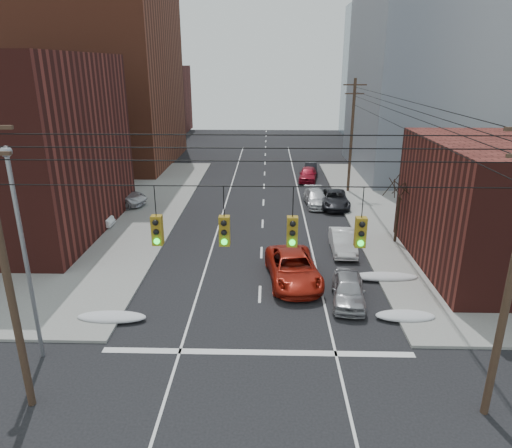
# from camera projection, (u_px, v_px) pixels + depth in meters

# --- Properties ---
(building_brick_tall) EXTENTS (24.00, 20.00, 30.00)m
(building_brick_tall) POSITION_uv_depth(u_px,v_px,m) (68.00, 40.00, 55.22)
(building_brick_tall) COLOR brown
(building_brick_tall) RESTS_ON ground
(building_brick_far) EXTENTS (22.00, 18.00, 12.00)m
(building_brick_far) POSITION_uv_depth(u_px,v_px,m) (123.00, 100.00, 82.77)
(building_brick_far) COLOR #461915
(building_brick_far) RESTS_ON ground
(building_office) EXTENTS (22.00, 20.00, 25.00)m
(building_office) POSITION_uv_depth(u_px,v_px,m) (461.00, 62.00, 51.12)
(building_office) COLOR gray
(building_office) RESTS_ON ground
(building_glass) EXTENTS (20.00, 18.00, 22.00)m
(building_glass) POSITION_uv_depth(u_px,v_px,m) (410.00, 72.00, 76.09)
(building_glass) COLOR gray
(building_glass) RESTS_ON ground
(utility_pole_left) EXTENTS (2.20, 0.28, 11.00)m
(utility_pole_left) POSITION_uv_depth(u_px,v_px,m) (5.00, 265.00, 15.44)
(utility_pole_left) COLOR #473323
(utility_pole_left) RESTS_ON ground
(utility_pole_far) EXTENTS (2.20, 0.28, 11.00)m
(utility_pole_far) POSITION_uv_depth(u_px,v_px,m) (352.00, 134.00, 44.25)
(utility_pole_far) COLOR #473323
(utility_pole_far) RESTS_ON ground
(traffic_signals) EXTENTS (17.00, 0.42, 2.02)m
(traffic_signals) POSITION_uv_depth(u_px,v_px,m) (258.00, 229.00, 14.73)
(traffic_signals) COLOR black
(traffic_signals) RESTS_ON ground
(street_light) EXTENTS (0.44, 0.44, 9.32)m
(street_light) POSITION_uv_depth(u_px,v_px,m) (22.00, 239.00, 18.37)
(street_light) COLOR gray
(street_light) RESTS_ON ground
(bare_tree) EXTENTS (2.09, 2.20, 4.93)m
(bare_tree) POSITION_uv_depth(u_px,v_px,m) (398.00, 213.00, 32.16)
(bare_tree) COLOR black
(bare_tree) RESTS_ON ground
(snow_nw) EXTENTS (3.50, 1.08, 0.42)m
(snow_nw) POSITION_uv_depth(u_px,v_px,m) (112.00, 317.00, 22.91)
(snow_nw) COLOR silver
(snow_nw) RESTS_ON ground
(snow_ne) EXTENTS (3.00, 1.08, 0.42)m
(snow_ne) POSITION_uv_depth(u_px,v_px,m) (405.00, 316.00, 23.01)
(snow_ne) COLOR silver
(snow_ne) RESTS_ON ground
(snow_east_far) EXTENTS (4.00, 1.08, 0.42)m
(snow_east_far) POSITION_uv_depth(u_px,v_px,m) (384.00, 277.00, 27.26)
(snow_east_far) COLOR silver
(snow_east_far) RESTS_ON ground
(red_pickup) EXTENTS (3.48, 6.37, 1.69)m
(red_pickup) POSITION_uv_depth(u_px,v_px,m) (293.00, 268.00, 26.89)
(red_pickup) COLOR #9B1A0E
(red_pickup) RESTS_ON ground
(parked_car_a) EXTENTS (2.21, 4.48, 1.47)m
(parked_car_a) POSITION_uv_depth(u_px,v_px,m) (348.00, 289.00, 24.59)
(parked_car_a) COLOR #9E9DA2
(parked_car_a) RESTS_ON ground
(parked_car_b) EXTENTS (1.62, 4.41, 1.44)m
(parked_car_b) POSITION_uv_depth(u_px,v_px,m) (343.00, 242.00, 31.27)
(parked_car_b) COLOR silver
(parked_car_b) RESTS_ON ground
(parked_car_c) EXTENTS (2.58, 5.36, 1.47)m
(parked_car_c) POSITION_uv_depth(u_px,v_px,m) (334.00, 199.00, 41.08)
(parked_car_c) COLOR black
(parked_car_c) RESTS_ON ground
(parked_car_d) EXTENTS (2.21, 4.88, 1.39)m
(parked_car_d) POSITION_uv_depth(u_px,v_px,m) (316.00, 198.00, 41.58)
(parked_car_d) COLOR silver
(parked_car_d) RESTS_ON ground
(parked_car_e) EXTENTS (2.43, 4.73, 1.54)m
(parked_car_e) POSITION_uv_depth(u_px,v_px,m) (308.00, 174.00, 50.20)
(parked_car_e) COLOR maroon
(parked_car_e) RESTS_ON ground
(parked_car_f) EXTENTS (1.52, 3.90, 1.26)m
(parked_car_f) POSITION_uv_depth(u_px,v_px,m) (311.00, 168.00, 53.64)
(parked_car_f) COLOR black
(parked_car_f) RESTS_ON ground
(lot_car_a) EXTENTS (3.87, 1.38, 1.27)m
(lot_car_a) POSITION_uv_depth(u_px,v_px,m) (88.00, 219.00, 35.55)
(lot_car_a) COLOR white
(lot_car_a) RESTS_ON sidewalk_nw
(lot_car_b) EXTENTS (6.11, 3.67, 1.59)m
(lot_car_b) POSITION_uv_depth(u_px,v_px,m) (115.00, 197.00, 41.05)
(lot_car_b) COLOR silver
(lot_car_b) RESTS_ON sidewalk_nw
(lot_car_c) EXTENTS (4.53, 3.22, 1.22)m
(lot_car_c) POSITION_uv_depth(u_px,v_px,m) (26.00, 210.00, 37.91)
(lot_car_c) COLOR black
(lot_car_c) RESTS_ON sidewalk_nw
(lot_car_d) EXTENTS (4.46, 2.13, 1.47)m
(lot_car_d) POSITION_uv_depth(u_px,v_px,m) (81.00, 192.00, 42.87)
(lot_car_d) COLOR #B7B8BC
(lot_car_d) RESTS_ON sidewalk_nw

